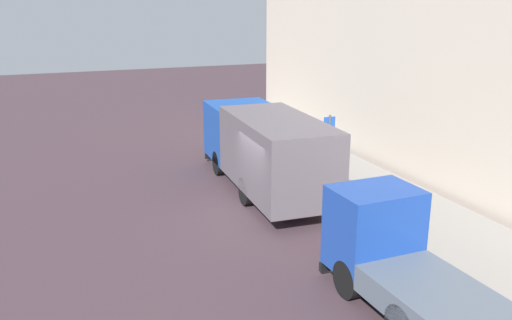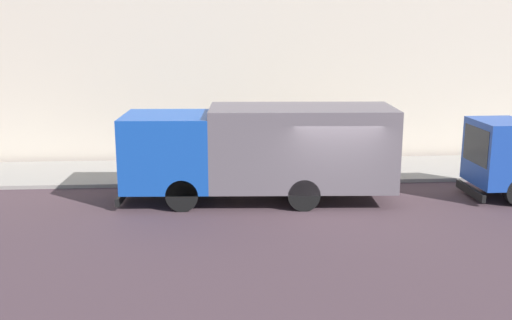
% 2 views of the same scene
% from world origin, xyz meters
% --- Properties ---
extents(ground, '(80.00, 80.00, 0.00)m').
position_xyz_m(ground, '(0.00, 0.00, 0.00)').
color(ground, '#3F2E35').
extents(sidewalk, '(3.57, 30.00, 0.13)m').
position_xyz_m(sidewalk, '(4.79, 0.00, 0.06)').
color(sidewalk, gray).
rests_on(sidewalk, ground).
extents(building_facade, '(0.50, 30.00, 12.02)m').
position_xyz_m(building_facade, '(7.07, 0.00, 6.01)').
color(building_facade, beige).
rests_on(building_facade, ground).
extents(large_utility_truck, '(2.86, 8.30, 2.87)m').
position_xyz_m(large_utility_truck, '(1.31, 2.11, 1.61)').
color(large_utility_truck, '#1444A3').
rests_on(large_utility_truck, ground).
extents(pedestrian_walking, '(0.47, 0.47, 1.71)m').
position_xyz_m(pedestrian_walking, '(3.52, 1.32, 1.04)').
color(pedestrian_walking, black).
rests_on(pedestrian_walking, sidewalk).
extents(street_sign_post, '(0.44, 0.08, 2.62)m').
position_xyz_m(street_sign_post, '(3.43, 1.27, 1.67)').
color(street_sign_post, '#4C5156').
rests_on(street_sign_post, sidewalk).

